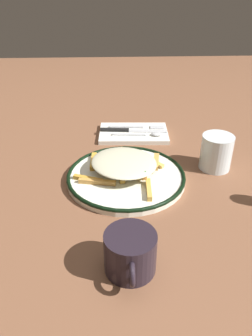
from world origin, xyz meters
The scene contains 9 objects.
ground_plane centered at (0.00, 0.00, 0.00)m, with size 2.60×2.60×0.00m, color brown.
plate centered at (0.00, 0.00, 0.01)m, with size 0.30×0.30×0.02m.
fries_heap centered at (-0.01, 0.00, 0.04)m, with size 0.23×0.24×0.04m.
napkin centered at (-0.25, 0.03, 0.01)m, with size 0.14×0.21×0.01m, color silver.
fork centered at (-0.28, 0.05, 0.02)m, with size 0.03×0.18×0.00m.
knife centered at (-0.26, 0.02, 0.02)m, with size 0.03×0.21×0.01m.
spoon centered at (-0.22, 0.07, 0.02)m, with size 0.03×0.15×0.01m.
water_glass centered at (-0.05, 0.24, 0.05)m, with size 0.08×0.08×0.09m, color silver.
coffee_mug centered at (0.29, -0.01, 0.04)m, with size 0.12×0.09×0.08m.
Camera 1 is at (0.70, -0.03, 0.46)m, focal length 35.63 mm.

